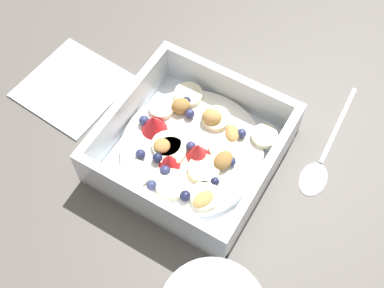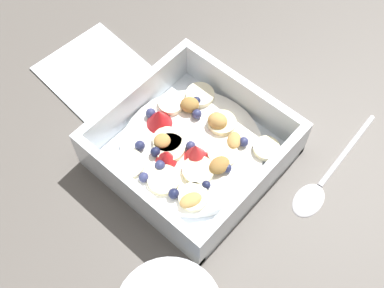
# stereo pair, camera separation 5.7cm
# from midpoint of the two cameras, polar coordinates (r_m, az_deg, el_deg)

# --- Properties ---
(ground_plane) EXTENTS (2.40, 2.40, 0.00)m
(ground_plane) POSITION_cam_midpoint_polar(r_m,az_deg,el_deg) (0.59, 2.37, -3.61)
(ground_plane) COLOR #56514C
(fruit_bowl) EXTENTS (0.19, 0.19, 0.06)m
(fruit_bowl) POSITION_cam_midpoint_polar(r_m,az_deg,el_deg) (0.58, 2.71, -0.73)
(fruit_bowl) COLOR white
(fruit_bowl) RESTS_ON ground
(spoon) EXTENTS (0.03, 0.17, 0.01)m
(spoon) POSITION_cam_midpoint_polar(r_m,az_deg,el_deg) (0.61, 17.25, -4.50)
(spoon) COLOR silver
(spoon) RESTS_ON ground
(folded_napkin) EXTENTS (0.13, 0.13, 0.01)m
(folded_napkin) POSITION_cam_midpoint_polar(r_m,az_deg,el_deg) (0.68, -8.93, 8.29)
(folded_napkin) COLOR silver
(folded_napkin) RESTS_ON ground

